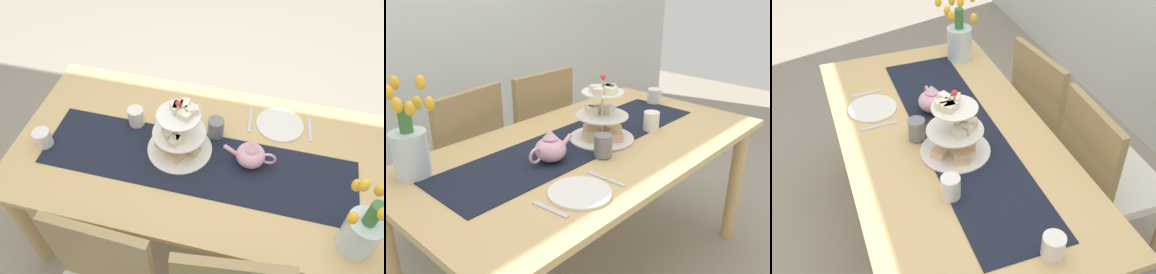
% 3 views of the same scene
% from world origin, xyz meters
% --- Properties ---
extents(ground_plane, '(8.00, 8.00, 0.00)m').
position_xyz_m(ground_plane, '(0.00, 0.00, 0.00)').
color(ground_plane, gray).
extents(dining_table, '(1.74, 0.91, 0.72)m').
position_xyz_m(dining_table, '(0.00, 0.00, 0.63)').
color(dining_table, tan).
rests_on(dining_table, ground_plane).
extents(chair_left, '(0.47, 0.47, 0.91)m').
position_xyz_m(chair_left, '(-0.26, 0.68, 0.50)').
color(chair_left, '#9C8254').
rests_on(chair_left, ground_plane).
extents(chair_right, '(0.43, 0.43, 0.91)m').
position_xyz_m(chair_right, '(0.26, 0.68, 0.50)').
color(chair_right, '#9C8254').
rests_on(chair_right, ground_plane).
extents(table_runner, '(1.42, 0.35, 0.00)m').
position_xyz_m(table_runner, '(0.00, 0.06, 0.72)').
color(table_runner, black).
rests_on(table_runner, dining_table).
extents(tiered_cake_stand, '(0.30, 0.30, 0.30)m').
position_xyz_m(tiered_cake_stand, '(0.10, 0.00, 0.82)').
color(tiered_cake_stand, beige).
rests_on(tiered_cake_stand, table_runner).
extents(teapot, '(0.24, 0.13, 0.14)m').
position_xyz_m(teapot, '(-0.23, 0.00, 0.78)').
color(teapot, '#E5A8BC').
rests_on(teapot, table_runner).
extents(tulip_vase, '(0.21, 0.20, 0.39)m').
position_xyz_m(tulip_vase, '(-0.67, 0.29, 0.85)').
color(tulip_vase, silver).
rests_on(tulip_vase, dining_table).
extents(cream_jug, '(0.08, 0.08, 0.08)m').
position_xyz_m(cream_jug, '(0.72, 0.12, 0.76)').
color(cream_jug, white).
rests_on(cream_jug, dining_table).
extents(dinner_plate_left, '(0.23, 0.23, 0.01)m').
position_xyz_m(dinner_plate_left, '(-0.34, -0.27, 0.73)').
color(dinner_plate_left, white).
rests_on(dinner_plate_left, dining_table).
extents(fork_left, '(0.03, 0.15, 0.01)m').
position_xyz_m(fork_left, '(-0.49, -0.27, 0.72)').
color(fork_left, silver).
rests_on(fork_left, dining_table).
extents(knife_left, '(0.02, 0.17, 0.01)m').
position_xyz_m(knife_left, '(-0.20, -0.27, 0.72)').
color(knife_left, silver).
rests_on(knife_left, dining_table).
extents(mug_grey, '(0.08, 0.08, 0.09)m').
position_xyz_m(mug_grey, '(-0.05, -0.13, 0.77)').
color(mug_grey, slate).
rests_on(mug_grey, table_runner).
extents(mug_white_text, '(0.08, 0.08, 0.09)m').
position_xyz_m(mug_white_text, '(0.34, -0.11, 0.77)').
color(mug_white_text, white).
rests_on(mug_white_text, dining_table).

